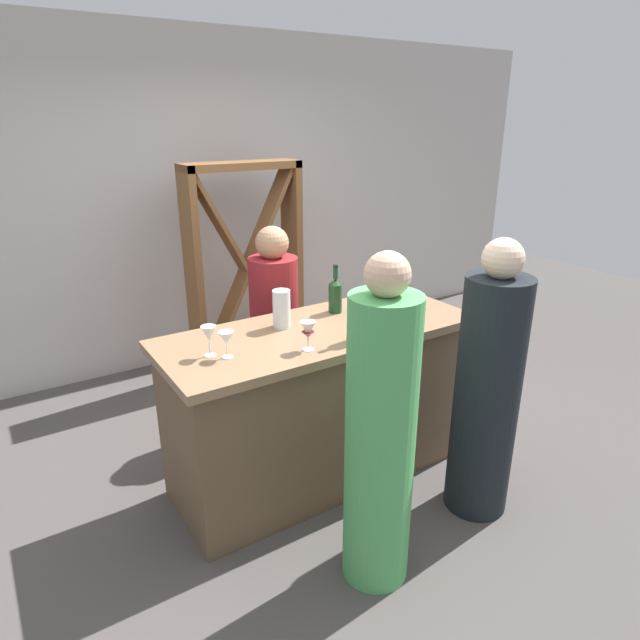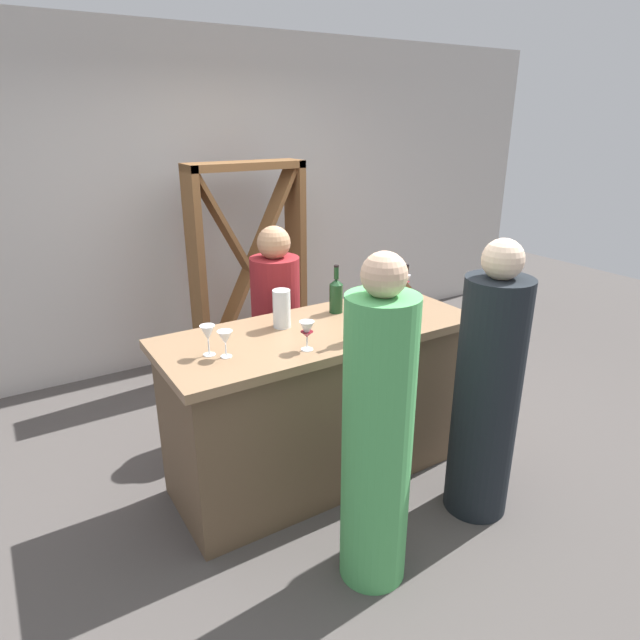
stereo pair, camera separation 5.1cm
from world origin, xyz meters
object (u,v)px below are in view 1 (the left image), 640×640
(wine_rack, at_px, (246,271))
(wine_glass_near_center, at_px, (226,339))
(wine_bottle_leftmost_olive_green, at_px, (357,322))
(person_left_guest, at_px, (380,439))
(person_right_guest, at_px, (275,336))
(wine_bottle_second_left_olive_green, at_px, (335,294))
(wine_glass_near_right, at_px, (209,334))
(wine_glass_far_center, at_px, (404,282))
(person_center_guest, at_px, (487,392))
(water_pitcher, at_px, (282,309))
(wine_glass_far_left, at_px, (383,286))
(wine_glass_near_left, at_px, (308,331))
(wine_bottle_center_amber_brown, at_px, (404,299))

(wine_rack, height_order, wine_glass_near_center, wine_rack)
(wine_bottle_leftmost_olive_green, xyz_separation_m, person_left_guest, (-0.26, -0.54, -0.34))
(wine_bottle_leftmost_olive_green, xyz_separation_m, person_right_guest, (0.02, 0.97, -0.42))
(wine_bottle_second_left_olive_green, distance_m, person_right_guest, 0.69)
(wine_glass_near_right, relative_size, wine_glass_far_center, 1.10)
(wine_rack, distance_m, person_center_guest, 2.40)
(wine_glass_near_center, bearing_deg, wine_glass_near_right, 133.66)
(wine_glass_near_right, distance_m, wine_glass_far_center, 1.49)
(wine_bottle_leftmost_olive_green, bearing_deg, water_pitcher, 120.02)
(wine_glass_far_left, bearing_deg, wine_rack, 99.58)
(wine_glass_far_center, xyz_separation_m, person_center_guest, (-0.21, -0.94, -0.35))
(wine_bottle_second_left_olive_green, bearing_deg, person_left_guest, -113.48)
(wine_glass_near_center, bearing_deg, wine_glass_near_left, -19.46)
(wine_bottle_second_left_olive_green, relative_size, wine_glass_far_left, 1.80)
(wine_glass_far_left, bearing_deg, person_center_guest, -88.77)
(wine_bottle_second_left_olive_green, height_order, person_center_guest, person_center_guest)
(wine_glass_near_right, xyz_separation_m, person_center_guest, (1.26, -0.71, -0.37))
(person_left_guest, bearing_deg, person_center_guest, -101.69)
(wine_bottle_second_left_olive_green, relative_size, wine_glass_far_center, 2.06)
(wine_bottle_second_left_olive_green, bearing_deg, wine_glass_far_left, -4.95)
(wine_bottle_second_left_olive_green, relative_size, person_center_guest, 0.19)
(person_center_guest, distance_m, person_right_guest, 1.53)
(wine_rack, relative_size, wine_glass_far_left, 10.68)
(wine_glass_far_center, height_order, water_pitcher, water_pitcher)
(wine_bottle_second_left_olive_green, distance_m, wine_glass_far_left, 0.35)
(person_right_guest, bearing_deg, person_left_guest, 11.03)
(wine_rack, relative_size, person_left_guest, 1.10)
(wine_rack, distance_m, wine_glass_near_center, 1.98)
(wine_bottle_center_amber_brown, height_order, wine_glass_far_left, wine_bottle_center_amber_brown)
(person_center_guest, bearing_deg, water_pitcher, 38.40)
(wine_bottle_center_amber_brown, height_order, wine_glass_near_center, wine_bottle_center_amber_brown)
(person_right_guest, bearing_deg, wine_glass_near_left, 3.81)
(person_left_guest, bearing_deg, wine_rack, -29.28)
(wine_glass_far_center, bearing_deg, person_left_guest, -134.56)
(wine_bottle_leftmost_olive_green, xyz_separation_m, wine_bottle_center_amber_brown, (0.43, 0.12, 0.02))
(wine_glass_near_right, bearing_deg, person_center_guest, -29.46)
(wine_bottle_leftmost_olive_green, relative_size, person_left_guest, 0.18)
(wine_glass_near_center, distance_m, water_pitcher, 0.49)
(wine_glass_far_left, distance_m, person_center_guest, 0.96)
(wine_bottle_center_amber_brown, distance_m, water_pitcher, 0.72)
(person_left_guest, height_order, person_center_guest, person_left_guest)
(wine_glass_near_left, xyz_separation_m, wine_glass_far_left, (0.79, 0.37, 0.01))
(wine_glass_far_left, height_order, person_center_guest, person_center_guest)
(wine_glass_near_left, xyz_separation_m, wine_glass_far_center, (1.02, 0.43, -0.01))
(wine_bottle_center_amber_brown, height_order, person_left_guest, person_left_guest)
(wine_glass_near_center, bearing_deg, wine_bottle_second_left_olive_green, 17.65)
(wine_glass_far_left, xyz_separation_m, person_left_guest, (-0.78, -0.96, -0.34))
(wine_glass_near_right, xyz_separation_m, person_left_guest, (0.47, -0.79, -0.34))
(person_left_guest, bearing_deg, wine_bottle_leftmost_olive_green, -42.93)
(wine_bottle_second_left_olive_green, relative_size, person_right_guest, 0.21)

